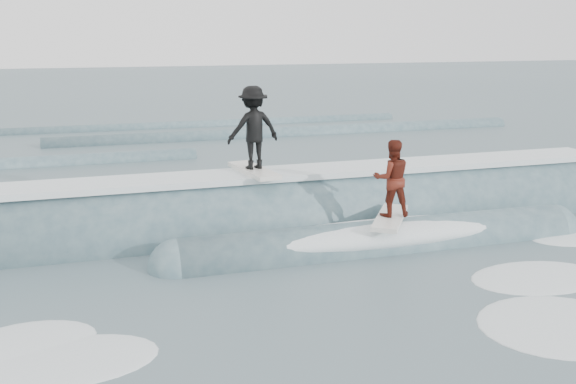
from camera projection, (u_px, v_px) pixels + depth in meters
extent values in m
plane|color=#3C5558|center=(346.00, 297.00, 11.53)|extent=(160.00, 160.00, 0.00)
cylinder|color=#3B5763|center=(276.00, 226.00, 15.74)|extent=(18.16, 2.49, 2.49)
cylinder|color=#3B5763|center=(381.00, 247.00, 14.21)|extent=(9.00, 1.22, 1.22)
sphere|color=#3B5763|center=(178.00, 268.00, 12.93)|extent=(1.22, 1.22, 1.22)
sphere|color=#3B5763|center=(551.00, 229.00, 15.49)|extent=(1.22, 1.22, 1.22)
cube|color=white|center=(276.00, 174.00, 15.42)|extent=(18.00, 1.30, 0.14)
ellipsoid|color=white|center=(382.00, 234.00, 14.14)|extent=(7.60, 1.30, 0.60)
cube|color=silver|center=(254.00, 170.00, 15.23)|extent=(0.86, 2.06, 0.10)
imported|color=black|center=(253.00, 128.00, 14.99)|extent=(1.35, 0.90, 1.94)
cube|color=silver|center=(390.00, 218.00, 14.10)|extent=(1.57, 1.97, 0.10)
imported|color=#52190F|center=(392.00, 178.00, 13.89)|extent=(0.91, 0.76, 1.69)
ellipsoid|color=white|center=(28.00, 342.00, 9.86)|extent=(2.14, 1.46, 0.10)
ellipsoid|color=white|center=(559.00, 325.00, 10.42)|extent=(3.30, 2.25, 0.10)
ellipsoid|color=white|center=(537.00, 277.00, 12.45)|extent=(2.96, 2.02, 0.10)
ellipsoid|color=white|center=(72.00, 361.00, 9.30)|extent=(2.93, 2.00, 0.10)
cylinder|color=#3B5763|center=(295.00, 135.00, 29.58)|extent=(22.00, 0.80, 0.80)
cylinder|color=#3B5763|center=(190.00, 127.00, 32.09)|extent=(22.00, 0.60, 0.60)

